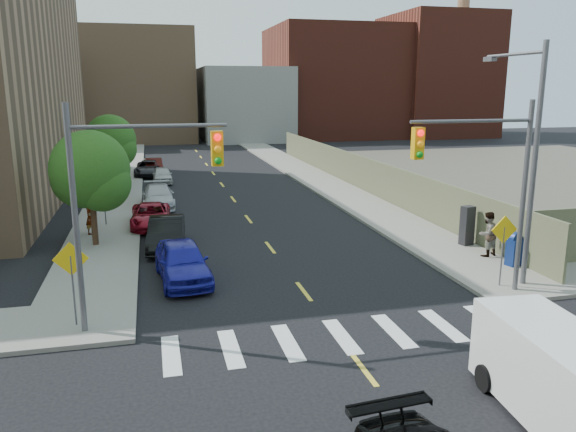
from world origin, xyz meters
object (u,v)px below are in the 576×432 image
parked_car_white (162,175)px  pedestrian_west (90,217)px  payphone (467,225)px  parked_car_silver (158,196)px  parked_car_maroon (154,166)px  mailbox (514,249)px  pedestrian_east (487,234)px  cargo_van (556,373)px  parked_car_red (151,216)px  parked_car_black (166,233)px  parked_car_blue (182,261)px  parked_car_grey (148,168)px

parked_car_white → pedestrian_west: 16.30m
payphone → parked_car_silver: bearing=125.6°
parked_car_maroon → mailbox: bearing=-67.8°
parked_car_maroon → pedestrian_east: 32.09m
cargo_van → parked_car_red: bearing=117.6°
parked_car_black → payphone: 14.10m
mailbox → pedestrian_west: 20.02m
parked_car_white → payphone: bearing=-59.4°
parked_car_blue → payphone: 13.35m
parked_car_black → cargo_van: (8.06, -16.30, 0.41)m
parked_car_silver → pedestrian_east: 20.18m
payphone → parked_car_blue: bearing=174.8°
parked_car_black → mailbox: (13.94, -6.53, 0.11)m
parked_car_red → parked_car_silver: parked_car_silver is taller
pedestrian_east → parked_car_grey: bearing=-80.1°
parked_car_blue → cargo_van: (7.60, -11.54, 0.35)m
parked_car_blue → parked_car_red: parked_car_blue is taller
parked_car_grey → pedestrian_west: (-2.88, -19.73, 0.38)m
parked_car_white → payphone: payphone is taller
mailbox → parked_car_silver: bearing=115.4°
parked_car_black → cargo_van: cargo_van is taller
cargo_van → pedestrian_west: 22.60m
cargo_van → pedestrian_east: bearing=68.4°
parked_car_grey → parked_car_silver: bearing=-83.6°
parked_car_blue → parked_car_maroon: bearing=86.7°
parked_car_grey → payphone: 29.77m
parked_car_blue → parked_car_grey: size_ratio=0.98×
cargo_van → parked_car_white: bearing=107.1°
parked_car_silver → parked_car_maroon: (-0.11, 14.20, -0.03)m
pedestrian_west → parked_car_white: bearing=9.2°
parked_car_red → pedestrian_east: pedestrian_east is taller
parked_car_red → pedestrian_east: bearing=-32.7°
parked_car_grey → payphone: payphone is taller
parked_car_blue → parked_car_black: (-0.46, 4.75, -0.05)m
parked_car_white → pedestrian_west: pedestrian_west is taller
parked_car_red → pedestrian_east: size_ratio=2.29×
cargo_van → payphone: cargo_van is taller
parked_car_red → parked_car_grey: size_ratio=0.96×
parked_car_white → parked_car_maroon: bearing=96.1°
parked_car_blue → parked_car_maroon: size_ratio=1.13×
parked_car_maroon → mailbox: 33.55m
parked_car_silver → payphone: size_ratio=2.59×
parked_car_black → pedestrian_east: size_ratio=2.25×
parked_car_white → pedestrian_east: size_ratio=1.88×
parked_car_blue → parked_car_white: parked_car_blue is taller
parked_car_white → parked_car_maroon: (-0.59, 4.99, 0.03)m
parked_car_red → parked_car_grey: parked_car_grey is taller
pedestrian_west → parked_car_grey: bearing=14.8°
parked_car_red → parked_car_grey: 18.36m
mailbox → pedestrian_east: bearing=87.5°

